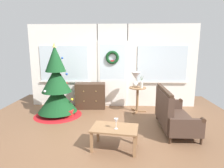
{
  "coord_description": "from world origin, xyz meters",
  "views": [
    {
      "loc": [
        0.23,
        -3.86,
        1.85
      ],
      "look_at": [
        0.05,
        0.55,
        1.0
      ],
      "focal_mm": 30.46,
      "sensor_mm": 36.0,
      "label": 1
    }
  ],
  "objects": [
    {
      "name": "dresser_cabinet",
      "position": [
        -0.67,
        1.79,
        0.39
      ],
      "size": [
        0.92,
        0.49,
        0.78
      ],
      "color": "#3D281C",
      "rests_on": "ground"
    },
    {
      "name": "gift_box",
      "position": [
        -1.11,
        0.93,
        0.1
      ],
      "size": [
        0.2,
        0.18,
        0.2
      ],
      "primitive_type": "cube",
      "color": "red",
      "rests_on": "ground"
    },
    {
      "name": "ground_plane",
      "position": [
        0.0,
        0.0,
        0.0
      ],
      "size": [
        6.76,
        6.76,
        0.0
      ],
      "primitive_type": "plane",
      "color": "brown"
    },
    {
      "name": "back_wall_with_door",
      "position": [
        0.0,
        2.08,
        1.28
      ],
      "size": [
        5.2,
        0.19,
        2.55
      ],
      "color": "white",
      "rests_on": "ground"
    },
    {
      "name": "coffee_table",
      "position": [
        0.15,
        -0.6,
        0.35
      ],
      "size": [
        0.91,
        0.64,
        0.41
      ],
      "color": "#8E6642",
      "rests_on": "ground"
    },
    {
      "name": "settee_sofa",
      "position": [
        1.41,
        0.28,
        0.38
      ],
      "size": [
        0.72,
        1.44,
        0.96
      ],
      "color": "#3D281C",
      "rests_on": "ground"
    },
    {
      "name": "wine_glass",
      "position": [
        0.17,
        -0.66,
        0.56
      ],
      "size": [
        0.08,
        0.08,
        0.2
      ],
      "color": "silver",
      "rests_on": "coffee_table"
    },
    {
      "name": "side_table",
      "position": [
        0.75,
        1.48,
        0.51
      ],
      "size": [
        0.5,
        0.48,
        0.73
      ],
      "color": "#8E6642",
      "rests_on": "ground"
    },
    {
      "name": "table_lamp",
      "position": [
        0.69,
        1.52,
        1.01
      ],
      "size": [
        0.28,
        0.28,
        0.44
      ],
      "color": "silver",
      "rests_on": "side_table"
    },
    {
      "name": "flower_vase",
      "position": [
        0.85,
        1.42,
        0.84
      ],
      "size": [
        0.11,
        0.1,
        0.35
      ],
      "color": "beige",
      "rests_on": "side_table"
    },
    {
      "name": "christmas_tree",
      "position": [
        -1.47,
        1.11,
        0.72
      ],
      "size": [
        1.3,
        1.3,
        1.98
      ],
      "color": "#4C331E",
      "rests_on": "ground"
    }
  ]
}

